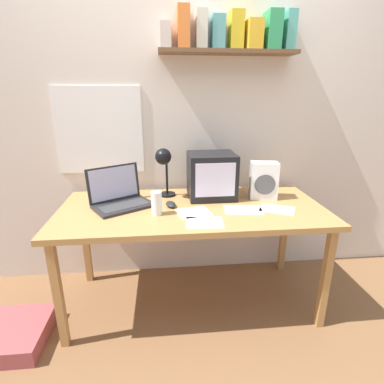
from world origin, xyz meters
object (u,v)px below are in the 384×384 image
at_px(loose_paper_near_monitor, 205,223).
at_px(printed_handout, 277,209).
at_px(desk_lamp, 164,162).
at_px(floor_cushion, 11,335).
at_px(laptop, 119,196).
at_px(corner_desk, 192,215).
at_px(juice_glass, 157,204).
at_px(space_heater, 264,180).
at_px(loose_paper_near_laptop, 243,210).
at_px(computer_mouse, 171,204).
at_px(crt_monitor, 211,176).
at_px(open_notebook, 194,213).

bearing_deg(loose_paper_near_monitor, printed_handout, 17.97).
height_order(desk_lamp, floor_cushion, desk_lamp).
xyz_separation_m(laptop, desk_lamp, (0.30, 0.11, 0.19)).
relative_size(desk_lamp, printed_handout, 1.39).
xyz_separation_m(corner_desk, desk_lamp, (-0.17, 0.19, 0.31)).
bearing_deg(juice_glass, floor_cushion, -169.19).
distance_m(space_heater, loose_paper_near_monitor, 0.61).
distance_m(corner_desk, loose_paper_near_laptop, 0.33).
xyz_separation_m(desk_lamp, computer_mouse, (0.04, -0.17, -0.24)).
xyz_separation_m(space_heater, printed_handout, (0.02, -0.22, -0.12)).
bearing_deg(desk_lamp, crt_monitor, 17.39).
height_order(laptop, desk_lamp, desk_lamp).
height_order(space_heater, printed_handout, space_heater).
distance_m(laptop, floor_cushion, 1.03).
bearing_deg(open_notebook, laptop, 158.40).
bearing_deg(printed_handout, juice_glass, -179.75).
relative_size(laptop, desk_lamp, 1.25).
distance_m(crt_monitor, loose_paper_near_monitor, 0.48).
bearing_deg(corner_desk, desk_lamp, 132.02).
bearing_deg(desk_lamp, computer_mouse, -59.64).
bearing_deg(crt_monitor, open_notebook, -119.16).
xyz_separation_m(space_heater, open_notebook, (-0.51, -0.23, -0.12)).
bearing_deg(juice_glass, corner_desk, 25.49).
relative_size(desk_lamp, loose_paper_near_laptop, 1.41).
xyz_separation_m(desk_lamp, loose_paper_near_laptop, (0.49, -0.28, -0.25)).
xyz_separation_m(computer_mouse, floor_cushion, (-0.97, -0.29, -0.68)).
xyz_separation_m(corner_desk, juice_glass, (-0.22, -0.11, 0.12)).
relative_size(desk_lamp, juice_glass, 2.45).
height_order(loose_paper_near_monitor, floor_cushion, loose_paper_near_monitor).
distance_m(juice_glass, loose_paper_near_laptop, 0.54).
relative_size(laptop, loose_paper_near_monitor, 2.01).
bearing_deg(printed_handout, corner_desk, 168.95).
relative_size(desk_lamp, open_notebook, 1.55).
xyz_separation_m(crt_monitor, computer_mouse, (-0.29, -0.17, -0.14)).
bearing_deg(space_heater, printed_handout, -75.34).
xyz_separation_m(corner_desk, floor_cushion, (-1.11, -0.28, -0.61)).
height_order(corner_desk, juice_glass, juice_glass).
xyz_separation_m(space_heater, loose_paper_near_laptop, (-0.19, -0.21, -0.12)).
distance_m(desk_lamp, computer_mouse, 0.30).
xyz_separation_m(laptop, open_notebook, (0.47, -0.19, -0.06)).
distance_m(crt_monitor, laptop, 0.64).
bearing_deg(corner_desk, juice_glass, -154.51).
relative_size(juice_glass, loose_paper_near_laptop, 0.57).
height_order(juice_glass, open_notebook, juice_glass).
bearing_deg(space_heater, juice_glass, -153.74).
relative_size(crt_monitor, floor_cushion, 0.79).
height_order(desk_lamp, loose_paper_near_monitor, desk_lamp).
distance_m(corner_desk, loose_paper_near_monitor, 0.27).
bearing_deg(laptop, juice_glass, -68.70).
relative_size(computer_mouse, printed_handout, 0.46).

